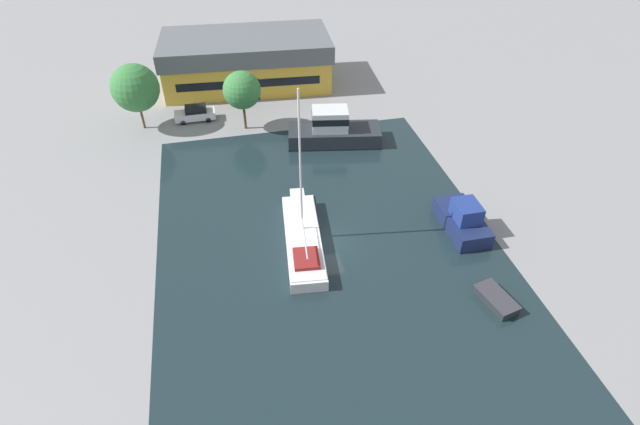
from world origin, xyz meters
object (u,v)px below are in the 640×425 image
at_px(small_dinghy, 496,299).
at_px(cabin_boat, 463,220).
at_px(warehouse_building, 247,60).
at_px(parked_car, 195,113).
at_px(motor_cruiser, 333,130).
at_px(quay_tree_near_building, 242,90).
at_px(sailboat_moored, 303,238).
at_px(quay_tree_by_water, 135,88).

xyz_separation_m(small_dinghy, cabin_boat, (1.12, 8.25, 0.67)).
xyz_separation_m(warehouse_building, parked_car, (-7.09, -8.95, -2.25)).
xyz_separation_m(motor_cruiser, small_dinghy, (6.12, -24.83, -1.03)).
height_order(quay_tree_near_building, small_dinghy, quay_tree_near_building).
distance_m(parked_car, small_dinghy, 38.89).
bearing_deg(sailboat_moored, warehouse_building, 97.64).
relative_size(motor_cruiser, cabin_boat, 1.72).
bearing_deg(sailboat_moored, quay_tree_near_building, 103.22).
height_order(quay_tree_by_water, small_dinghy, quay_tree_by_water).
distance_m(quay_tree_near_building, small_dinghy, 33.76).
distance_m(warehouse_building, parked_car, 11.64).
xyz_separation_m(sailboat_moored, cabin_boat, (13.56, -1.16, 0.41)).
bearing_deg(small_dinghy, motor_cruiser, -89.18).
bearing_deg(cabin_boat, quay_tree_by_water, 138.84).
height_order(quay_tree_by_water, parked_car, quay_tree_by_water).
xyz_separation_m(warehouse_building, motor_cruiser, (7.26, -17.17, -1.74)).
relative_size(warehouse_building, sailboat_moored, 1.63).
height_order(warehouse_building, small_dinghy, warehouse_building).
bearing_deg(warehouse_building, sailboat_moored, -84.34).
relative_size(quay_tree_by_water, parked_car, 1.62).
distance_m(quay_tree_by_water, parked_car, 7.01).
distance_m(warehouse_building, cabin_boat, 36.80).
height_order(quay_tree_by_water, motor_cruiser, quay_tree_by_water).
height_order(parked_car, motor_cruiser, motor_cruiser).
height_order(parked_car, small_dinghy, parked_car).
height_order(parked_car, cabin_boat, cabin_boat).
bearing_deg(parked_car, quay_tree_by_water, 94.91).
bearing_deg(small_dinghy, parked_car, -71.26).
bearing_deg(cabin_boat, warehouse_building, 113.69).
bearing_deg(parked_car, cabin_boat, -139.17).
bearing_deg(small_dinghy, warehouse_building, -85.35).
bearing_deg(motor_cruiser, warehouse_building, 33.16).
xyz_separation_m(quay_tree_near_building, small_dinghy, (15.04, -29.92, -4.25)).
bearing_deg(parked_car, small_dinghy, -148.44).
height_order(warehouse_building, quay_tree_near_building, quay_tree_near_building).
bearing_deg(small_dinghy, quay_tree_near_building, -76.34).
bearing_deg(quay_tree_near_building, sailboat_moored, -82.76).
bearing_deg(cabin_boat, quay_tree_near_building, 127.15).
relative_size(quay_tree_near_building, cabin_boat, 1.10).
xyz_separation_m(motor_cruiser, cabin_boat, (7.25, -16.58, -0.36)).
relative_size(warehouse_building, cabin_boat, 3.60).
distance_m(motor_cruiser, small_dinghy, 25.60).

